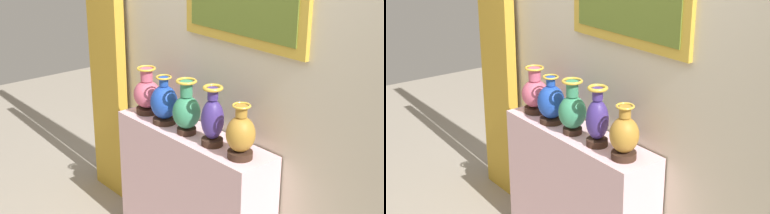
% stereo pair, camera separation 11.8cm
% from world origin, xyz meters
% --- Properties ---
extents(display_shelf, '(1.20, 0.31, 0.90)m').
position_xyz_m(display_shelf, '(0.00, 0.00, 0.45)').
color(display_shelf, beige).
rests_on(display_shelf, ground_plane).
extents(back_wall, '(2.85, 0.14, 2.72)m').
position_xyz_m(back_wall, '(0.01, 0.21, 1.38)').
color(back_wall, beige).
rests_on(back_wall, ground_plane).
extents(curtain_gold, '(0.40, 0.08, 2.12)m').
position_xyz_m(curtain_gold, '(-1.14, 0.10, 1.06)').
color(curtain_gold, gold).
rests_on(curtain_gold, ground_plane).
extents(vase_rose, '(0.18, 0.18, 0.32)m').
position_xyz_m(vase_rose, '(-0.45, -0.02, 1.03)').
color(vase_rose, '#382319').
rests_on(vase_rose, display_shelf).
extents(vase_sapphire, '(0.18, 0.18, 0.32)m').
position_xyz_m(vase_sapphire, '(-0.23, -0.04, 1.03)').
color(vase_sapphire, '#382319').
rests_on(vase_sapphire, display_shelf).
extents(vase_jade, '(0.17, 0.17, 0.35)m').
position_xyz_m(vase_jade, '(-0.01, -0.04, 1.04)').
color(vase_jade, '#382319').
rests_on(vase_jade, display_shelf).
extents(vase_indigo, '(0.13, 0.13, 0.36)m').
position_xyz_m(vase_indigo, '(0.23, -0.03, 1.06)').
color(vase_indigo, '#382319').
rests_on(vase_indigo, display_shelf).
extents(vase_ochre, '(0.17, 0.17, 0.32)m').
position_xyz_m(vase_ochre, '(0.46, -0.03, 1.03)').
color(vase_ochre, '#382319').
rests_on(vase_ochre, display_shelf).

